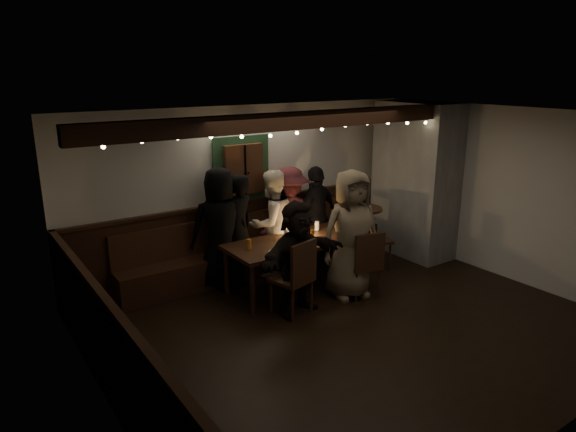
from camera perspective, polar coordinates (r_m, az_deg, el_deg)
room at (r=7.92m, az=6.59°, el=0.98°), size 6.02×5.01×2.62m
dining_table at (r=7.44m, az=0.87°, el=-3.15°), size 2.06×0.88×0.89m
chair_near_left at (r=6.64m, az=1.01°, el=-6.42°), size 0.56×0.56×1.03m
chair_near_right at (r=7.23m, az=8.63°, el=-4.95°), size 0.53×0.53×0.98m
chair_end at (r=8.28m, az=9.02°, el=-1.99°), size 0.60×0.60×1.03m
high_top at (r=8.46m, az=8.33°, el=-1.39°), size 0.60×0.60×0.96m
person_a at (r=7.50m, az=-7.51°, el=-1.34°), size 1.01×0.81×1.79m
person_b at (r=7.59m, az=-5.60°, el=-1.54°), size 0.71×0.58×1.67m
person_c at (r=7.88m, az=-1.83°, el=-0.83°), size 0.88×0.73×1.66m
person_d at (r=8.15m, az=0.09°, el=-0.26°), size 1.10×0.66×1.66m
person_e at (r=8.38m, az=3.18°, el=0.07°), size 1.03×0.63×1.63m
person_f at (r=6.66m, az=1.04°, el=-4.66°), size 1.47×0.68×1.53m
person_g at (r=7.15m, az=7.00°, el=-2.05°), size 0.99×0.75×1.82m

